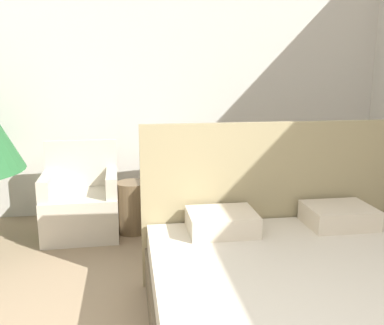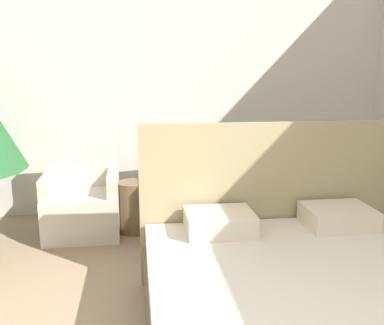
{
  "view_description": "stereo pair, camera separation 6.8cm",
  "coord_description": "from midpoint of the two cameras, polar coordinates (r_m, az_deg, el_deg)",
  "views": [
    {
      "loc": [
        -0.28,
        -0.88,
        1.57
      ],
      "look_at": [
        0.24,
        2.58,
        0.79
      ],
      "focal_mm": 40.0,
      "sensor_mm": 36.0,
      "label": 1
    },
    {
      "loc": [
        -0.21,
        -0.89,
        1.57
      ],
      "look_at": [
        0.24,
        2.58,
        0.79
      ],
      "focal_mm": 40.0,
      "sensor_mm": 36.0,
      "label": 2
    }
  ],
  "objects": [
    {
      "name": "armchair_near_window_right",
      "position": [
        4.24,
        -1.85,
        -5.31
      ],
      "size": [
        0.73,
        0.66,
        0.88
      ],
      "rotation": [
        0.0,
        0.0,
        0.07
      ],
      "color": "beige",
      "rests_on": "ground_plane"
    },
    {
      "name": "side_table",
      "position": [
        4.22,
        -8.39,
        -5.91
      ],
      "size": [
        0.3,
        0.3,
        0.5
      ],
      "color": "brown",
      "rests_on": "ground_plane"
    },
    {
      "name": "wall_back",
      "position": [
        4.67,
        -5.68,
        10.93
      ],
      "size": [
        10.0,
        0.06,
        2.9
      ],
      "color": "silver",
      "rests_on": "ground_plane"
    },
    {
      "name": "armchair_near_window_left",
      "position": [
        4.25,
        -14.99,
        -5.73
      ],
      "size": [
        0.7,
        0.63,
        0.88
      ],
      "rotation": [
        0.0,
        0.0,
        0.02
      ],
      "color": "beige",
      "rests_on": "ground_plane"
    },
    {
      "name": "bed",
      "position": [
        2.61,
        15.92,
        -17.89
      ],
      "size": [
        1.91,
        1.98,
        1.19
      ],
      "color": "brown",
      "rests_on": "ground_plane"
    }
  ]
}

